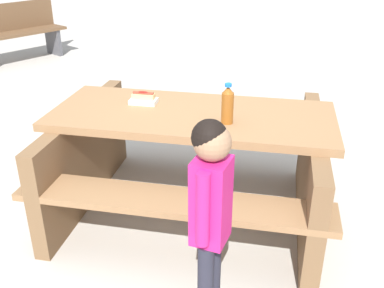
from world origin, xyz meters
The scene contains 6 objects.
ground_plane centered at (0.00, 0.00, 0.00)m, with size 30.00×30.00×0.00m, color #B7B2A8.
picnic_table centered at (0.00, 0.00, 0.44)m, with size 2.09×1.80×0.75m.
soda_bottle centered at (-0.20, 0.18, 0.86)m, with size 0.07×0.07×0.25m.
hotdog_tray centered at (0.32, -0.18, 0.78)m, with size 0.20×0.15×0.08m.
child_in_coat centered at (-0.04, 0.97, 0.70)m, with size 0.21×0.25×1.09m.
park_bench_mid centered at (2.48, -4.22, 0.45)m, with size 1.33×1.36×0.85m.
Camera 1 is at (0.13, 2.62, 1.78)m, focal length 41.21 mm.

